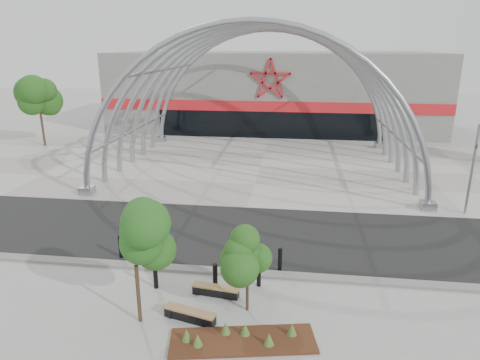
# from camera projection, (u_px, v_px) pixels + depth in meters

# --- Properties ---
(ground) EXTENTS (140.00, 140.00, 0.00)m
(ground) POSITION_uv_depth(u_px,v_px,m) (227.00, 270.00, 17.47)
(ground) COLOR #989893
(ground) RESTS_ON ground
(road) EXTENTS (140.00, 7.00, 0.02)m
(road) POSITION_uv_depth(u_px,v_px,m) (239.00, 234.00, 20.78)
(road) COLOR black
(road) RESTS_ON ground
(forecourt) EXTENTS (60.00, 17.00, 0.04)m
(forecourt) POSITION_uv_depth(u_px,v_px,m) (260.00, 167.00, 32.11)
(forecourt) COLOR #9C968D
(forecourt) RESTS_ON ground
(kerb) EXTENTS (60.00, 0.50, 0.12)m
(kerb) POSITION_uv_depth(u_px,v_px,m) (226.00, 272.00, 17.22)
(kerb) COLOR slate
(kerb) RESTS_ON ground
(arena_building) EXTENTS (34.00, 15.24, 8.00)m
(arena_building) POSITION_uv_depth(u_px,v_px,m) (274.00, 89.00, 47.87)
(arena_building) COLOR slate
(arena_building) RESTS_ON ground
(vault_canopy) EXTENTS (20.80, 15.80, 20.36)m
(vault_canopy) POSITION_uv_depth(u_px,v_px,m) (260.00, 167.00, 32.11)
(vault_canopy) COLOR #91959A
(vault_canopy) RESTS_ON ground
(planting_bed) EXTENTS (4.68, 2.20, 0.48)m
(planting_bed) POSITION_uv_depth(u_px,v_px,m) (241.00, 339.00, 13.22)
(planting_bed) COLOR #3C180E
(planting_bed) RESTS_ON ground
(signal_pole) EXTENTS (0.16, 0.70, 4.93)m
(signal_pole) POSITION_uv_depth(u_px,v_px,m) (472.00, 168.00, 22.47)
(signal_pole) COLOR gray
(signal_pole) RESTS_ON ground
(street_tree_0) EXTENTS (1.77, 1.77, 4.04)m
(street_tree_0) POSITION_uv_depth(u_px,v_px,m) (134.00, 242.00, 13.38)
(street_tree_0) COLOR #2D2314
(street_tree_0) RESTS_ON ground
(street_tree_1) EXTENTS (1.31, 1.31, 3.10)m
(street_tree_1) POSITION_uv_depth(u_px,v_px,m) (248.00, 252.00, 14.18)
(street_tree_1) COLOR black
(street_tree_1) RESTS_ON ground
(bench_0) EXTENTS (1.89, 0.87, 0.39)m
(bench_0) POSITION_uv_depth(u_px,v_px,m) (190.00, 315.00, 14.23)
(bench_0) COLOR black
(bench_0) RESTS_ON ground
(bench_1) EXTENTS (1.79, 0.62, 0.37)m
(bench_1) POSITION_uv_depth(u_px,v_px,m) (216.00, 291.00, 15.65)
(bench_1) COLOR black
(bench_1) RESTS_ON ground
(bollard_0) EXTENTS (0.17, 0.17, 1.04)m
(bollard_0) POSITION_uv_depth(u_px,v_px,m) (121.00, 247.00, 18.33)
(bollard_0) COLOR black
(bollard_0) RESTS_ON ground
(bollard_1) EXTENTS (0.17, 0.17, 1.05)m
(bollard_1) POSITION_uv_depth(u_px,v_px,m) (156.00, 275.00, 16.04)
(bollard_1) COLOR black
(bollard_1) RESTS_ON ground
(bollard_2) EXTENTS (0.18, 0.18, 1.11)m
(bollard_2) POSITION_uv_depth(u_px,v_px,m) (215.00, 278.00, 15.82)
(bollard_2) COLOR black
(bollard_2) RESTS_ON ground
(bollard_3) EXTENTS (0.16, 0.16, 1.02)m
(bollard_3) POSITION_uv_depth(u_px,v_px,m) (259.00, 274.00, 16.17)
(bollard_3) COLOR black
(bollard_3) RESTS_ON ground
(bollard_4) EXTENTS (0.16, 0.16, 1.03)m
(bollard_4) POSITION_uv_depth(u_px,v_px,m) (280.00, 260.00, 17.20)
(bollard_4) COLOR black
(bollard_4) RESTS_ON ground
(bg_tree_0) EXTENTS (3.00, 3.00, 6.45)m
(bg_tree_0) POSITION_uv_depth(u_px,v_px,m) (38.00, 94.00, 37.45)
(bg_tree_0) COLOR #312216
(bg_tree_0) RESTS_ON ground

